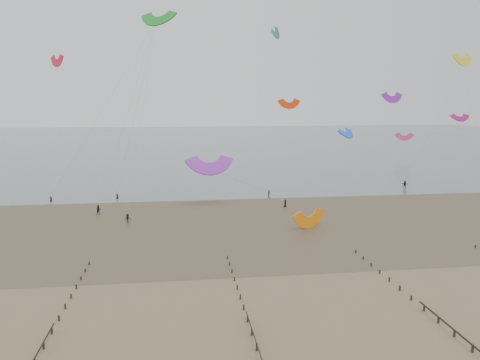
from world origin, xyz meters
The scene contains 6 objects.
ground centered at (0.00, 0.00, 0.00)m, with size 500.00×500.00×0.00m, color brown.
sea_and_shore centered at (-4.08, 34.40, 0.01)m, with size 500.00×665.00×0.03m.
kitesurfer_lead centered at (-15.36, 52.24, 0.82)m, with size 0.60×0.39×1.64m, color black.
kitesurfers centered at (17.15, 47.03, 0.88)m, with size 124.35×26.28×1.89m.
grounded_kite centered at (19.23, 25.77, 0.00)m, with size 5.96×3.12×4.54m, color orange, non-canonical shape.
kites_airborne centered at (-18.89, 88.73, 22.22)m, with size 256.15×119.71×35.12m.
Camera 1 is at (-2.23, -47.87, 20.88)m, focal length 35.00 mm.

